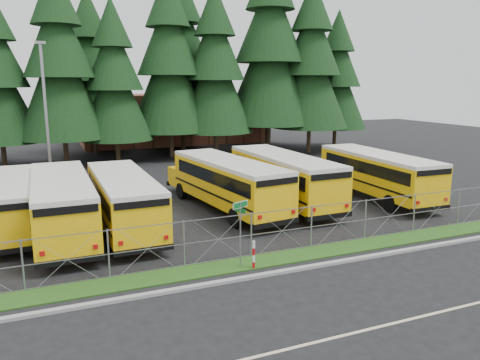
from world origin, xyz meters
name	(u,v)px	position (x,y,z in m)	size (l,w,h in m)	color
ground	(262,247)	(0.00, 0.00, 0.00)	(120.00, 120.00, 0.00)	black
curb	(295,269)	(0.00, -3.10, 0.06)	(50.00, 0.25, 0.12)	gray
grass_verge	(279,258)	(0.00, -1.70, 0.03)	(50.00, 1.40, 0.06)	#204A15
road_lane_line	(373,328)	(0.00, -8.00, 0.01)	(50.00, 0.12, 0.01)	beige
chainlink_fence	(272,232)	(0.00, -1.00, 1.00)	(44.00, 0.10, 2.00)	gray
brick_building	(171,118)	(6.00, 40.00, 3.00)	(22.00, 10.00, 6.00)	brown
bus_1	(18,204)	(-10.47, 7.08, 1.37)	(2.48, 10.49, 2.75)	#EAB207
bus_2	(62,206)	(-8.40, 5.26, 1.51)	(2.71, 11.49, 3.01)	#EAB207
bus_3	(123,202)	(-5.47, 5.22, 1.45)	(2.62, 11.10, 2.91)	#EAB207
bus_5	(225,185)	(0.72, 6.65, 1.54)	(2.77, 11.73, 3.08)	#EAB207
bus_6	(280,179)	(4.44, 6.79, 1.57)	(2.82, 11.94, 3.13)	#EAB207
bus_east	(373,175)	(10.77, 5.74, 1.51)	(2.71, 11.49, 3.01)	#EAB207
street_sign	(240,220)	(-1.92, -1.97, 2.03)	(0.77, 0.51, 2.81)	gray
striped_bollard	(254,255)	(-1.46, -2.28, 0.60)	(0.11, 0.11, 1.20)	#B20C0C
light_standard	(46,112)	(-8.73, 16.20, 5.50)	(0.70, 0.35, 10.14)	gray
conifer_3	(60,68)	(-7.28, 26.16, 8.72)	(7.89, 7.89, 17.45)	black
conifer_4	(114,82)	(-2.69, 26.11, 7.51)	(6.79, 6.79, 15.02)	black
conifer_5	(169,66)	(2.87, 27.63, 9.02)	(8.15, 8.15, 18.03)	black
conifer_6	(215,72)	(7.27, 26.56, 8.50)	(7.68, 7.68, 16.99)	black
conifer_7	(270,53)	(13.43, 26.81, 10.51)	(9.50, 9.50, 21.01)	black
conifer_8	(311,67)	(17.66, 25.47, 9.05)	(8.19, 8.19, 18.10)	black
conifer_9	(337,80)	(22.29, 27.41, 7.73)	(6.99, 6.99, 15.46)	black
conifer_11	(91,73)	(-4.06, 33.02, 8.42)	(7.62, 7.62, 16.84)	black
conifer_12	(181,62)	(5.20, 31.54, 9.65)	(8.73, 8.73, 19.30)	black
conifer_13	(268,75)	(15.71, 31.90, 8.36)	(7.56, 7.56, 16.72)	black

